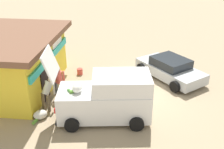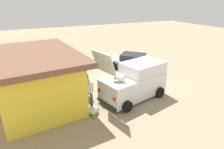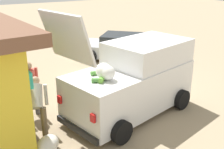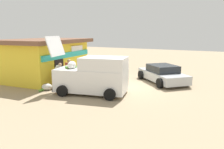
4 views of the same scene
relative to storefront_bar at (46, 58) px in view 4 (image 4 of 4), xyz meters
name	(u,v)px [view 4 (image 4 of 4)]	position (x,y,z in m)	size (l,w,h in m)	color
ground_plane	(131,86)	(0.79, -6.44, -1.51)	(60.00, 60.00, 0.00)	#9E896B
storefront_bar	(46,58)	(0.00, 0.00, 0.00)	(6.86, 5.06, 2.92)	yellow
delivery_van	(94,76)	(-1.80, -5.29, -0.48)	(2.78, 4.56, 3.20)	white
parked_sedan	(162,74)	(2.82, -7.94, -0.93)	(4.15, 4.17, 1.21)	#B2B7BC
vendor_standing	(69,70)	(-0.56, -2.57, -0.54)	(0.42, 0.55, 1.67)	#4C4C51
customer_bending	(57,73)	(-1.63, -2.43, -0.60)	(0.71, 0.63, 1.52)	#726047
unloaded_banana_pile	(47,87)	(-2.49, -2.38, -1.32)	(0.91, 0.77, 0.40)	silver
paint_bucket	(94,74)	(2.18, -2.71, -1.32)	(0.33, 0.33, 0.37)	#BF3F33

